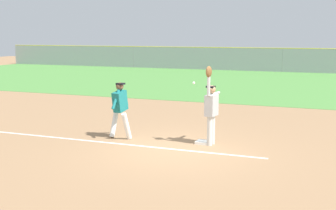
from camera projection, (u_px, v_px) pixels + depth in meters
ground_plane at (174, 150)px, 11.90m from camera, size 78.07×78.07×0.00m
outfield_grass at (266, 83)px, 27.83m from camera, size 54.58×17.95×0.01m
chalk_foul_line at (68, 139)px, 13.20m from camera, size 12.00×0.12×0.01m
first_base at (203, 142)px, 12.62m from camera, size 0.40×0.40×0.08m
fielder at (211, 106)px, 12.30m from camera, size 0.32×0.90×2.28m
runner at (120, 106)px, 13.09m from camera, size 0.74×0.85×1.72m
baseball at (194, 83)px, 12.33m from camera, size 0.07×0.07×0.07m
outfield_fence at (283, 60)px, 35.95m from camera, size 54.66×0.08×1.99m
parked_car_green at (201, 60)px, 40.98m from camera, size 4.51×2.33×1.25m
parked_car_black at (251, 61)px, 39.67m from camera, size 4.58×2.48×1.25m
parked_car_red at (309, 62)px, 38.18m from camera, size 4.42×2.16×1.25m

